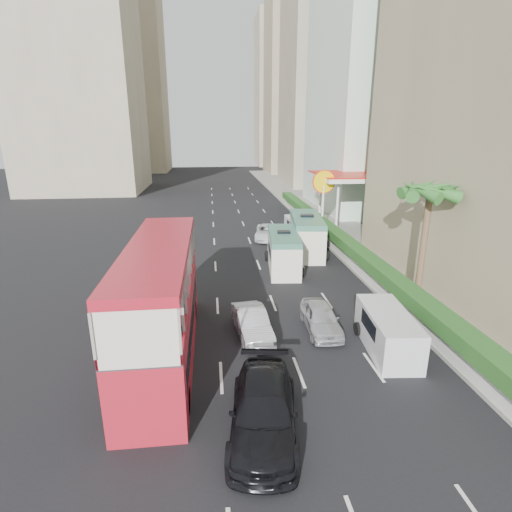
{
  "coord_description": "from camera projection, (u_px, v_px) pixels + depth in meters",
  "views": [
    {
      "loc": [
        -3.77,
        -15.99,
        9.47
      ],
      "look_at": [
        -1.5,
        4.0,
        3.2
      ],
      "focal_mm": 28.0,
      "sensor_mm": 36.0,
      "label": 1
    }
  ],
  "objects": [
    {
      "name": "car_silver_lane_b",
      "position": [
        320.0,
        330.0,
        19.94
      ],
      "size": [
        1.66,
        3.95,
        1.34
      ],
      "primitive_type": "imported",
      "rotation": [
        0.0,
        0.0,
        -0.02
      ],
      "color": "silver",
      "rests_on": "ground"
    },
    {
      "name": "van_asset",
      "position": [
        268.0,
        239.0,
        36.88
      ],
      "size": [
        2.95,
        4.99,
        1.3
      ],
      "primitive_type": "imported",
      "rotation": [
        0.0,
        0.0,
        -0.18
      ],
      "color": "silver",
      "rests_on": "ground"
    },
    {
      "name": "tower_left_b",
      "position": [
        129.0,
        72.0,
        94.54
      ],
      "size": [
        16.0,
        16.0,
        46.0
      ],
      "primitive_type": "cube",
      "color": "tan",
      "rests_on": "ground"
    },
    {
      "name": "panel_van_near",
      "position": [
        387.0,
        331.0,
        17.93
      ],
      "size": [
        2.2,
        4.61,
        1.79
      ],
      "primitive_type": "cube",
      "rotation": [
        0.0,
        0.0,
        -0.09
      ],
      "color": "silver",
      "rests_on": "ground"
    },
    {
      "name": "panel_van_far",
      "position": [
        300.0,
        230.0,
        36.14
      ],
      "size": [
        2.03,
        4.87,
        1.93
      ],
      "primitive_type": "cube",
      "rotation": [
        0.0,
        0.0,
        0.02
      ],
      "color": "silver",
      "rests_on": "ground"
    },
    {
      "name": "tower_far_b",
      "position": [
        281.0,
        93.0,
        112.92
      ],
      "size": [
        14.0,
        14.0,
        40.0
      ],
      "primitive_type": "cube",
      "color": "#AFA38A",
      "rests_on": "ground"
    },
    {
      "name": "tower_mid",
      "position": [
        334.0,
        36.0,
        67.91
      ],
      "size": [
        16.0,
        16.0,
        50.0
      ],
      "primitive_type": "cube",
      "color": "#AFA38A",
      "rests_on": "ground"
    },
    {
      "name": "double_decker_bus",
      "position": [
        162.0,
        302.0,
        16.99
      ],
      "size": [
        2.5,
        11.0,
        5.06
      ],
      "primitive_type": "cube",
      "color": "#B51929",
      "rests_on": "ground"
    },
    {
      "name": "hedge",
      "position": [
        337.0,
        236.0,
        31.88
      ],
      "size": [
        1.1,
        44.0,
        0.7
      ],
      "primitive_type": "cube",
      "color": "#2D6626",
      "rests_on": "kerb_wall"
    },
    {
      "name": "tower_far_a",
      "position": [
        298.0,
        75.0,
        91.46
      ],
      "size": [
        14.0,
        14.0,
        44.0
      ],
      "primitive_type": "cube",
      "color": "tan",
      "rests_on": "ground"
    },
    {
      "name": "car_black",
      "position": [
        263.0,
        429.0,
        13.27
      ],
      "size": [
        2.93,
        5.6,
        1.55
      ],
      "primitive_type": "imported",
      "rotation": [
        0.0,
        0.0,
        -0.15
      ],
      "color": "black",
      "rests_on": "ground"
    },
    {
      "name": "sidewalk",
      "position": [
        331.0,
        223.0,
        43.05
      ],
      "size": [
        6.0,
        120.0,
        0.18
      ],
      "primitive_type": "cube",
      "color": "#99968C",
      "rests_on": "ground"
    },
    {
      "name": "palm_tree",
      "position": [
        423.0,
        247.0,
        22.02
      ],
      "size": [
        0.36,
        0.36,
        6.4
      ],
      "primitive_type": "cylinder",
      "color": "brown",
      "rests_on": "sidewalk"
    },
    {
      "name": "tower_left_a",
      "position": [
        70.0,
        17.0,
        60.24
      ],
      "size": [
        18.0,
        18.0,
        52.0
      ],
      "primitive_type": "cube",
      "color": "#AFA38A",
      "rests_on": "ground"
    },
    {
      "name": "minibus_far",
      "position": [
        306.0,
        235.0,
        32.28
      ],
      "size": [
        3.11,
        7.02,
        3.01
      ],
      "primitive_type": "cube",
      "rotation": [
        0.0,
        0.0,
        -0.13
      ],
      "color": "silver",
      "rests_on": "ground"
    },
    {
      "name": "ground_plane",
      "position": [
        298.0,
        347.0,
        18.39
      ],
      "size": [
        200.0,
        200.0,
        0.0
      ],
      "primitive_type": "plane",
      "color": "black",
      "rests_on": "ground"
    },
    {
      "name": "kerb_wall",
      "position": [
        337.0,
        246.0,
        32.14
      ],
      "size": [
        0.3,
        44.0,
        1.0
      ],
      "primitive_type": "cube",
      "color": "silver",
      "rests_on": "sidewalk"
    },
    {
      "name": "minibus_near",
      "position": [
        283.0,
        251.0,
        28.53
      ],
      "size": [
        2.57,
        6.15,
        2.65
      ],
      "primitive_type": "cube",
      "rotation": [
        0.0,
        0.0,
        -0.1
      ],
      "color": "silver",
      "rests_on": "ground"
    },
    {
      "name": "car_silver_lane_a",
      "position": [
        252.0,
        336.0,
        19.38
      ],
      "size": [
        1.85,
        4.18,
        1.33
      ],
      "primitive_type": "imported",
      "rotation": [
        0.0,
        0.0,
        0.11
      ],
      "color": "silver",
      "rests_on": "ground"
    },
    {
      "name": "shell_station",
      "position": [
        347.0,
        201.0,
        40.47
      ],
      "size": [
        6.5,
        8.0,
        5.5
      ],
      "primitive_type": "cube",
      "color": "silver",
      "rests_on": "ground"
    }
  ]
}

